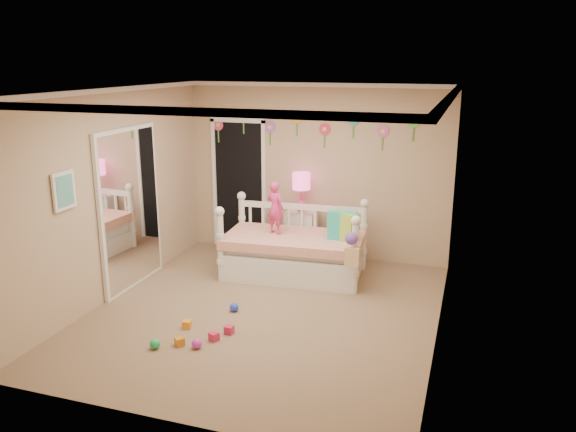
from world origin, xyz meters
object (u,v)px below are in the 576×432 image
(child, at_px, (275,208))
(table_lamp, at_px, (301,186))
(daybed, at_px, (294,239))
(nightstand, at_px, (301,235))

(child, bearing_deg, table_lamp, -82.19)
(daybed, height_order, table_lamp, table_lamp)
(child, distance_m, nightstand, 0.93)
(daybed, height_order, child, child)
(daybed, relative_size, table_lamp, 3.29)
(daybed, distance_m, table_lamp, 0.94)
(nightstand, relative_size, table_lamp, 1.25)
(daybed, bearing_deg, table_lamp, 95.12)
(child, bearing_deg, nightstand, -82.19)
(child, height_order, nightstand, child)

